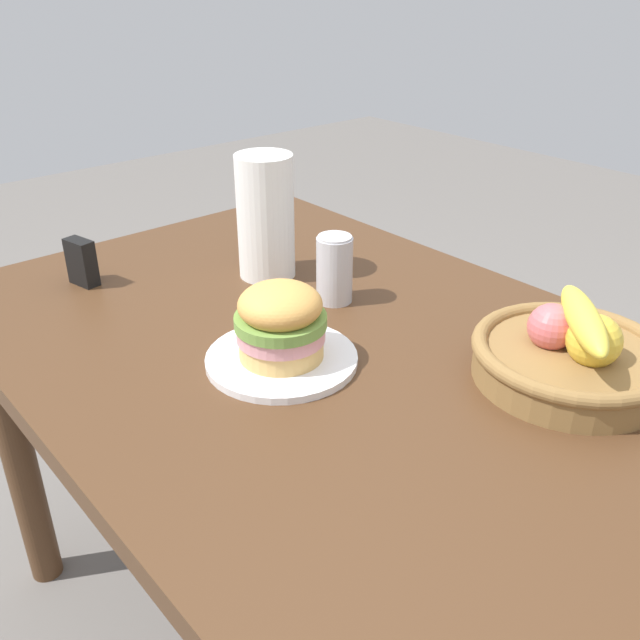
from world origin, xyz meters
name	(u,v)px	position (x,y,z in m)	size (l,w,h in m)	color
dining_table	(337,403)	(0.00, 0.00, 0.65)	(1.40, 0.90, 0.75)	#4C301C
plate	(282,359)	(-0.03, -0.09, 0.76)	(0.24, 0.24, 0.01)	white
sandwich	(281,321)	(-0.03, -0.09, 0.82)	(0.14, 0.14, 0.12)	#DBAD60
soda_can	(334,269)	(-0.14, 0.12, 0.81)	(0.07, 0.07, 0.13)	silver
fruit_basket	(571,355)	(0.29, 0.20, 0.79)	(0.29, 0.29, 0.14)	olive
paper_towel_roll	(266,217)	(-0.32, 0.10, 0.87)	(0.11, 0.11, 0.24)	white
napkin_holder	(82,262)	(-0.51, -0.20, 0.80)	(0.06, 0.03, 0.09)	black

